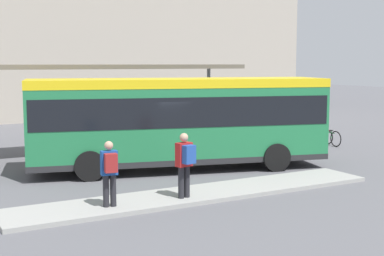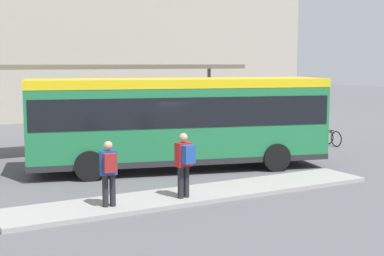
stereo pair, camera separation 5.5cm
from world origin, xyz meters
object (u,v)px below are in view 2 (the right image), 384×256
city_bus (179,117)px  bicycle_red (320,136)px  potted_planter_near_shelter (80,147)px  pedestrian_waiting (109,169)px  pedestrian_companion (184,161)px  bicycle_green (329,137)px

city_bus → bicycle_red: 9.24m
potted_planter_near_shelter → pedestrian_waiting: bearing=-100.4°
city_bus → potted_planter_near_shelter: (-2.98, 2.08, -1.15)m
city_bus → pedestrian_companion: bearing=-101.0°
city_bus → bicycle_green: city_bus is taller
pedestrian_companion → bicycle_green: (10.64, 5.79, -0.77)m
bicycle_green → potted_planter_near_shelter: potted_planter_near_shelter is taller
city_bus → potted_planter_near_shelter: size_ratio=7.56×
city_bus → bicycle_green: 8.93m
bicycle_red → potted_planter_near_shelter: potted_planter_near_shelter is taller
city_bus → pedestrian_companion: city_bus is taller
pedestrian_companion → potted_planter_near_shelter: 6.30m
pedestrian_waiting → potted_planter_near_shelter: pedestrian_waiting is taller
pedestrian_waiting → bicycle_green: bearing=-58.3°
pedestrian_companion → bicycle_red: bearing=-68.3°
pedestrian_waiting → bicycle_green: (12.75, 5.68, -0.72)m
potted_planter_near_shelter → pedestrian_companion: bearing=-81.0°
bicycle_red → potted_planter_near_shelter: 11.78m
city_bus → pedestrian_waiting: city_bus is taller
city_bus → potted_planter_near_shelter: bearing=159.9°
pedestrian_waiting → bicycle_red: (12.89, 6.41, -0.75)m
pedestrian_waiting → potted_planter_near_shelter: bearing=-2.7°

